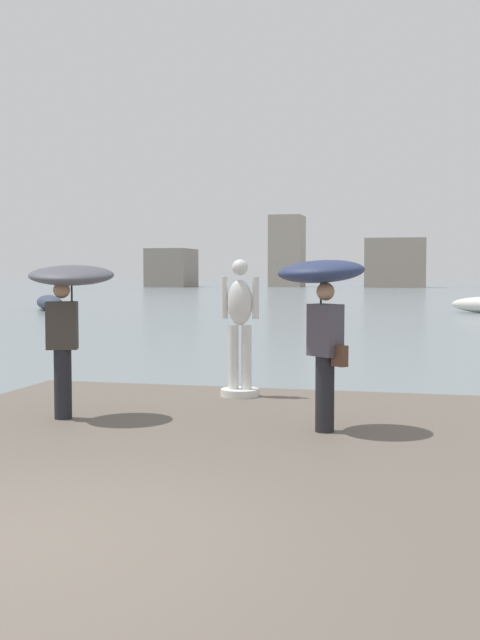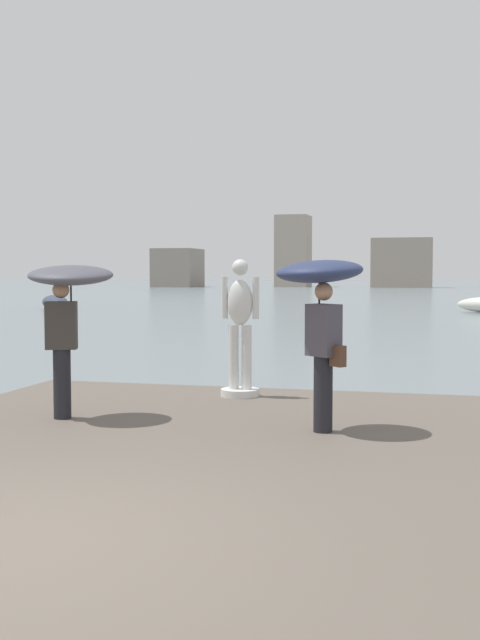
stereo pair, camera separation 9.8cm
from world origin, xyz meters
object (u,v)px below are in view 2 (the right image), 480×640
(statue_white_figure, at_px, (240,332))
(onlooker_right, at_px, (321,295))
(onlooker_left, at_px, (68,296))
(boat_rightward, at_px, (55,302))

(statue_white_figure, xyz_separation_m, onlooker_right, (1.53, -2.24, 0.62))
(onlooker_left, distance_m, onlooker_right, 3.20)
(onlooker_left, xyz_separation_m, onlooker_right, (3.20, -0.00, 0.03))
(boat_rightward, bearing_deg, onlooker_left, -62.21)
(statue_white_figure, distance_m, onlooker_left, 2.85)
(statue_white_figure, height_order, onlooker_left, statue_white_figure)
(onlooker_right, distance_m, boat_rightward, 40.10)
(onlooker_left, height_order, boat_rightward, onlooker_left)
(onlooker_right, bearing_deg, boat_rightward, 121.84)
(statue_white_figure, xyz_separation_m, boat_rightward, (-19.60, 31.80, -0.92))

